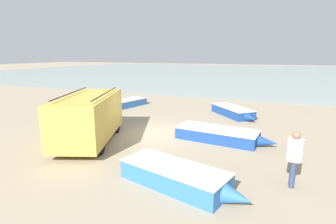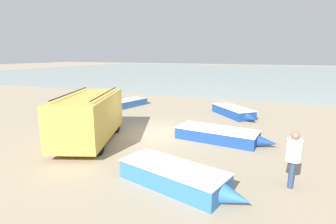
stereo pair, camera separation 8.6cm
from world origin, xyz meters
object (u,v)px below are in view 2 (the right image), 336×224
at_px(fishing_rowboat_0, 234,112).
at_px(fishing_rowboat_2, 220,135).
at_px(fishing_rowboat_3, 177,177).
at_px(fisherman_0, 294,154).
at_px(fishing_rowboat_1, 129,103).
at_px(fisherman_1, 68,106).
at_px(parked_van, 89,116).

relative_size(fishing_rowboat_0, fishing_rowboat_2, 0.78).
xyz_separation_m(fishing_rowboat_3, fisherman_0, (3.30, 1.37, 0.76)).
distance_m(fishing_rowboat_2, fisherman_0, 4.76).
xyz_separation_m(fishing_rowboat_1, fishing_rowboat_3, (8.23, -10.68, 0.05)).
bearing_deg(fisherman_1, fishing_rowboat_3, -82.03).
relative_size(fishing_rowboat_3, fisherman_1, 2.54).
bearing_deg(fishing_rowboat_2, fishing_rowboat_3, -87.12).
bearing_deg(fishing_rowboat_1, fishing_rowboat_0, -78.42).
bearing_deg(parked_van, fisherman_0, -118.56).
distance_m(fishing_rowboat_1, fisherman_1, 5.95).
relative_size(fishing_rowboat_1, fishing_rowboat_3, 0.94).
bearing_deg(fishing_rowboat_3, fishing_rowboat_0, 104.36).
xyz_separation_m(parked_van, fisherman_0, (8.65, -1.11, -0.14)).
distance_m(parked_van, fisherman_1, 4.21).
bearing_deg(parked_van, fishing_rowboat_1, -2.00).
bearing_deg(fishing_rowboat_0, fishing_rowboat_3, -42.56).
bearing_deg(fisherman_0, parked_van, 174.57).
bearing_deg(fishing_rowboat_3, fishing_rowboat_1, 142.45).
bearing_deg(fishing_rowboat_2, parked_van, -149.85).
relative_size(parked_van, fishing_rowboat_1, 1.35).
height_order(fishing_rowboat_0, fishing_rowboat_2, fishing_rowboat_0).
xyz_separation_m(fishing_rowboat_0, fisherman_1, (-8.94, -5.65, 0.73)).
distance_m(fishing_rowboat_0, fishing_rowboat_1, 8.32).
xyz_separation_m(fishing_rowboat_3, fisherman_1, (-8.86, 4.81, 0.71)).
height_order(fishing_rowboat_1, fishing_rowboat_2, fishing_rowboat_2).
distance_m(parked_van, fishing_rowboat_2, 6.25).
relative_size(fishing_rowboat_0, fishing_rowboat_1, 0.89).
xyz_separation_m(fishing_rowboat_1, fisherman_0, (11.52, -9.31, 0.81)).
height_order(parked_van, fisherman_1, parked_van).
distance_m(fishing_rowboat_0, fisherman_1, 10.61).
height_order(fishing_rowboat_3, fisherman_0, fisherman_0).
bearing_deg(parked_van, fisherman_1, 34.99).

